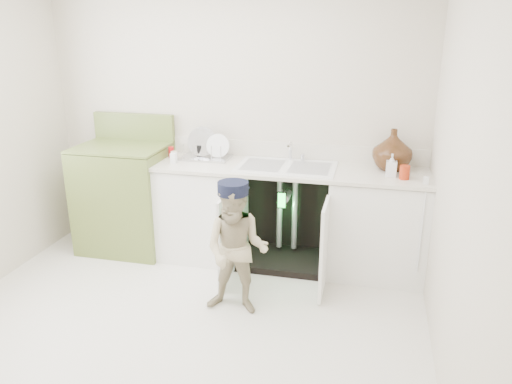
{
  "coord_description": "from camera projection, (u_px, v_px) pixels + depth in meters",
  "views": [
    {
      "loc": [
        1.26,
        -2.88,
        2.07
      ],
      "look_at": [
        0.4,
        0.7,
        0.83
      ],
      "focal_mm": 35.0,
      "sensor_mm": 36.0,
      "label": 1
    }
  ],
  "objects": [
    {
      "name": "ground",
      "position": [
        179.0,
        327.0,
        3.59
      ],
      "size": [
        3.5,
        3.5,
        0.0
      ],
      "primitive_type": "plane",
      "color": "beige",
      "rests_on": "ground"
    },
    {
      "name": "repair_worker",
      "position": [
        237.0,
        249.0,
        3.64
      ],
      "size": [
        0.51,
        0.74,
        1.02
      ],
      "rotation": [
        0.0,
        0.0,
        0.01
      ],
      "color": "#C4B38D",
      "rests_on": "ground"
    },
    {
      "name": "avocado_stove",
      "position": [
        126.0,
        196.0,
        4.73
      ],
      "size": [
        0.81,
        0.65,
        1.26
      ],
      "color": "olive",
      "rests_on": "ground"
    },
    {
      "name": "counter_run",
      "position": [
        289.0,
        213.0,
        4.43
      ],
      "size": [
        2.44,
        1.02,
        1.25
      ],
      "color": "white",
      "rests_on": "ground"
    },
    {
      "name": "room_shell",
      "position": [
        169.0,
        159.0,
        3.19
      ],
      "size": [
        6.0,
        5.5,
        1.26
      ],
      "color": "beige",
      "rests_on": "ground"
    }
  ]
}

